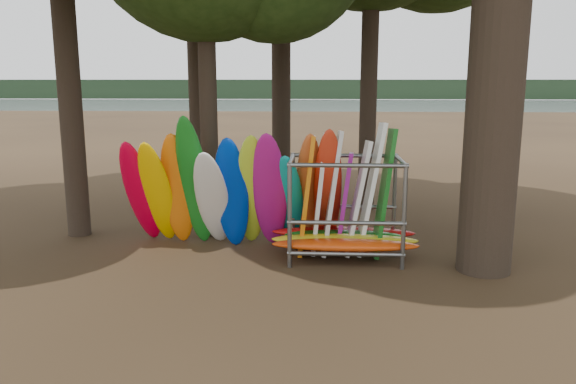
{
  "coord_description": "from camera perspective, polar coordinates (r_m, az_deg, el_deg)",
  "views": [
    {
      "loc": [
        0.89,
        -10.28,
        3.74
      ],
      "look_at": [
        0.25,
        1.5,
        1.4
      ],
      "focal_mm": 35.0,
      "sensor_mm": 36.0,
      "label": 1
    }
  ],
  "objects": [
    {
      "name": "ground",
      "position": [
        10.97,
        -1.73,
        -8.71
      ],
      "size": [
        120.0,
        120.0,
        0.0
      ],
      "primitive_type": "plane",
      "color": "#47331E",
      "rests_on": "ground"
    },
    {
      "name": "lake",
      "position": [
        70.38,
        2.42,
        8.17
      ],
      "size": [
        160.0,
        160.0,
        0.0
      ],
      "primitive_type": "plane",
      "color": "gray",
      "rests_on": "ground"
    },
    {
      "name": "far_shore",
      "position": [
        120.29,
        2.75,
        10.39
      ],
      "size": [
        160.0,
        4.0,
        4.0
      ],
      "primitive_type": "cube",
      "color": "black",
      "rests_on": "ground"
    },
    {
      "name": "kayak_row",
      "position": [
        12.54,
        -6.0,
        -0.05
      ],
      "size": [
        4.94,
        2.05,
        3.18
      ],
      "color": "red",
      "rests_on": "ground"
    },
    {
      "name": "storage_rack",
      "position": [
        12.02,
        5.79,
        -2.0
      ],
      "size": [
        3.2,
        1.53,
        2.91
      ],
      "color": "slate",
      "rests_on": "ground"
    }
  ]
}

